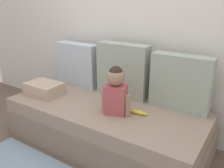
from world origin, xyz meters
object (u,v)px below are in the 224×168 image
object	(u,v)px
throw_pillow_right	(181,83)
couch	(105,125)
throw_pillow_center	(123,70)
folded_blanket	(44,88)
throw_pillow_left	(78,64)
toddler	(116,90)
banana	(139,112)

from	to	relation	value
throw_pillow_right	couch	bearing A→B (deg)	-151.51
couch	throw_pillow_center	size ratio (longest dim) A/B	3.53
couch	folded_blanket	world-z (taller)	folded_blanket
throw_pillow_center	throw_pillow_right	distance (m)	0.64
throw_pillow_left	toddler	distance (m)	0.92
throw_pillow_left	throw_pillow_center	world-z (taller)	throw_pillow_center
throw_pillow_left	folded_blanket	world-z (taller)	throw_pillow_left
couch	throw_pillow_center	bearing A→B (deg)	90.00
couch	banana	bearing A→B (deg)	2.29
banana	folded_blanket	xyz separation A→B (m)	(-1.13, -0.13, 0.04)
throw_pillow_left	folded_blanket	distance (m)	0.51
throw_pillow_right	banana	bearing A→B (deg)	-128.52
throw_pillow_center	toddler	distance (m)	0.46
throw_pillow_center	folded_blanket	size ratio (longest dim) A/B	1.47
folded_blanket	throw_pillow_right	bearing A→B (deg)	18.25
throw_pillow_center	throw_pillow_right	xyz separation A→B (m)	(0.64, 0.00, -0.02)
banana	folded_blanket	distance (m)	1.14
throw_pillow_left	toddler	world-z (taller)	throw_pillow_left
couch	toddler	distance (m)	0.49
couch	throw_pillow_left	size ratio (longest dim) A/B	3.72
toddler	folded_blanket	size ratio (longest dim) A/B	1.15
throw_pillow_left	banana	world-z (taller)	throw_pillow_left
throw_pillow_center	banana	world-z (taller)	throw_pillow_center
throw_pillow_left	throw_pillow_right	world-z (taller)	throw_pillow_right
couch	throw_pillow_center	world-z (taller)	throw_pillow_center
throw_pillow_left	throw_pillow_right	xyz separation A→B (m)	(1.28, 0.00, 0.01)
throw_pillow_left	banana	bearing A→B (deg)	-18.12
couch	folded_blanket	bearing A→B (deg)	-171.55
banana	toddler	bearing A→B (deg)	-155.97
throw_pillow_left	throw_pillow_center	distance (m)	0.64
toddler	folded_blanket	bearing A→B (deg)	-177.64
throw_pillow_left	toddler	xyz separation A→B (m)	(0.82, -0.42, -0.03)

